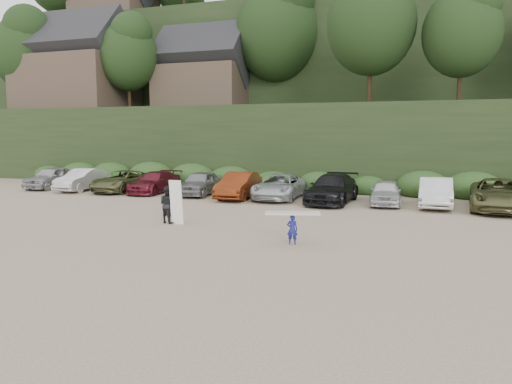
% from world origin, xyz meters
% --- Properties ---
extents(ground, '(120.00, 120.00, 0.00)m').
position_xyz_m(ground, '(0.00, 0.00, 0.00)').
color(ground, tan).
rests_on(ground, ground).
extents(hillside_backdrop, '(90.00, 41.50, 28.00)m').
position_xyz_m(hillside_backdrop, '(-0.26, 35.93, 11.22)').
color(hillside_backdrop, black).
rests_on(hillside_backdrop, ground).
extents(parked_cars, '(33.91, 6.28, 1.64)m').
position_xyz_m(parked_cars, '(-0.07, 10.07, 0.77)').
color(parked_cars, '#A6A5AA').
rests_on(parked_cars, ground).
extents(child_surfer, '(2.06, 1.12, 1.19)m').
position_xyz_m(child_surfer, '(3.67, -1.30, 0.81)').
color(child_surfer, navy).
rests_on(child_surfer, ground).
extents(adult_surfer, '(1.29, 0.85, 1.97)m').
position_xyz_m(adult_surfer, '(-2.67, 0.88, 0.85)').
color(adult_surfer, black).
rests_on(adult_surfer, ground).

